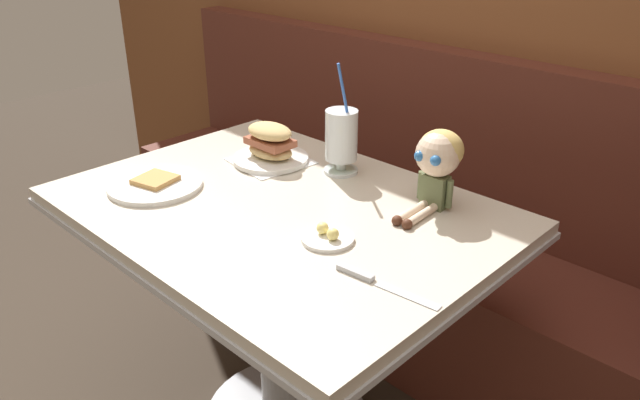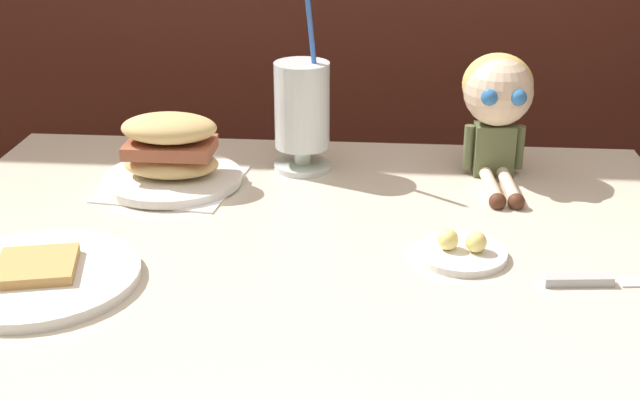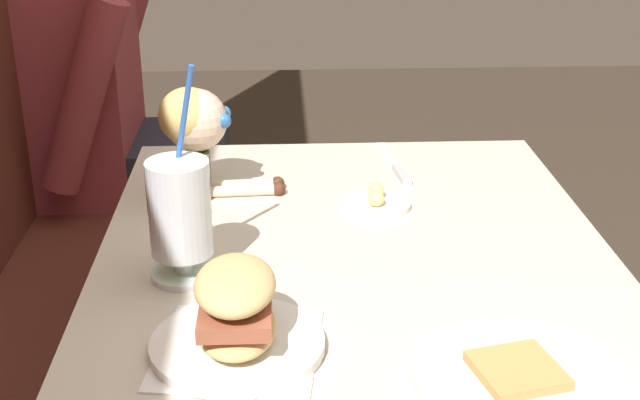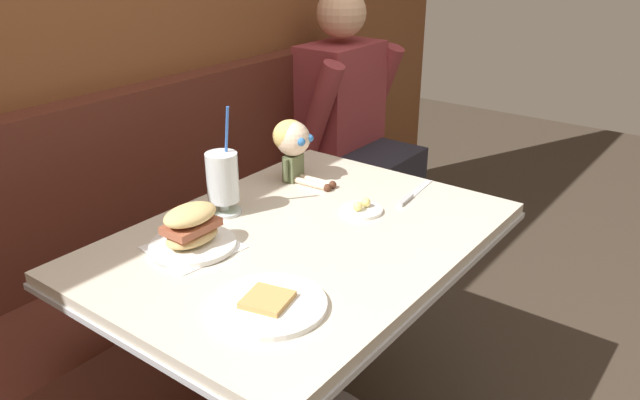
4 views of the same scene
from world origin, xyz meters
TOP-DOWN VIEW (x-y plane):
  - booth_bench at (0.00, 0.81)m, footprint 2.60×0.48m
  - diner_table at (0.00, 0.18)m, footprint 1.11×0.81m
  - toast_plate at (-0.31, 0.02)m, footprint 0.25×0.25m
  - milkshake_glass at (-0.03, 0.44)m, footprint 0.10×0.10m
  - sandwich_plate at (-0.23, 0.35)m, footprint 0.22×0.22m
  - butter_saucer at (0.21, 0.13)m, footprint 0.12×0.12m
  - butter_knife at (0.39, 0.07)m, footprint 0.24×0.04m
  - seated_doll at (0.29, 0.44)m, footprint 0.12×0.22m

SIDE VIEW (x-z plane):
  - booth_bench at x=0.00m, z-range -0.17..0.83m
  - diner_table at x=0.00m, z-range 0.17..0.91m
  - butter_knife at x=0.39m, z-range 0.74..0.75m
  - toast_plate at x=-0.31m, z-range 0.74..0.76m
  - butter_saucer at x=0.21m, z-range 0.73..0.77m
  - sandwich_plate at x=-0.23m, z-range 0.73..0.84m
  - milkshake_glass at x=-0.03m, z-range 0.68..1.00m
  - seated_doll at x=0.29m, z-range 0.77..0.97m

